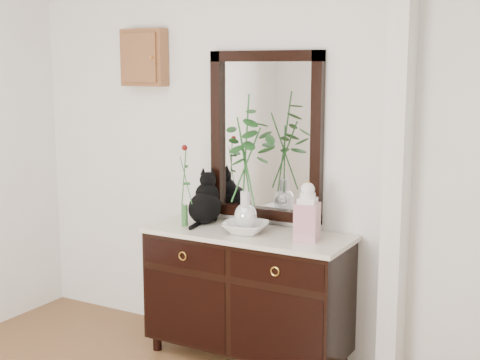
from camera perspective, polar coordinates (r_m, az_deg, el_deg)
The scene contains 10 objects.
wall_back at distance 4.43m, azimuth 1.09°, elevation 2.68°, with size 3.60×0.04×2.70m, color silver.
pilaster at distance 3.98m, azimuth 13.31°, elevation 1.63°, with size 0.12×0.20×2.70m, color silver.
sideboard at distance 4.37m, azimuth 0.65°, elevation -9.23°, with size 1.33×0.52×0.82m.
wall_mirror at distance 4.36m, azimuth 2.17°, elevation 3.76°, with size 0.80×0.06×1.10m.
key_cabinet at distance 4.83m, azimuth -8.18°, elevation 10.30°, with size 0.35×0.10×0.40m, color brown.
cat at distance 4.47m, azimuth -3.04°, elevation -1.51°, with size 0.24×0.30×0.35m, color black, non-canonical shape.
lotus_bowl at distance 4.22m, azimuth 0.48°, elevation -4.09°, with size 0.29×0.29×0.07m, color silver.
vase_branches at distance 4.14m, azimuth 0.49°, elevation 1.54°, with size 0.41×0.41×0.87m, color silver, non-canonical shape.
bud_vase_rose at distance 4.38m, azimuth -4.79°, elevation -0.42°, with size 0.07×0.07×0.55m, color #336A30, non-canonical shape.
ginger_jar at distance 4.03m, azimuth 5.77°, elevation -2.63°, with size 0.14×0.14×0.37m, color white, non-canonical shape.
Camera 1 is at (2.08, -1.90, 1.89)m, focal length 50.00 mm.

